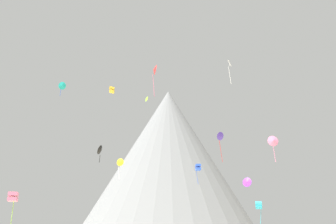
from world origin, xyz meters
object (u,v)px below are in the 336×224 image
(kite_teal_high, at_px, (62,86))
(kite_violet_low, at_px, (247,182))
(kite_blue_mid, at_px, (198,168))
(kite_black_mid, at_px, (100,150))
(kite_lime_high, at_px, (147,99))
(rock_massif, at_px, (171,161))
(kite_red_high, at_px, (154,70))
(kite_cyan_low, at_px, (259,205))
(kite_gold_mid, at_px, (112,90))
(kite_white_high, at_px, (230,66))
(kite_pink_mid, at_px, (273,141))
(kite_yellow_low, at_px, (120,163))
(kite_rainbow_low, at_px, (13,197))
(kite_indigo_mid, at_px, (221,137))

(kite_teal_high, distance_m, kite_violet_low, 46.54)
(kite_blue_mid, bearing_deg, kite_black_mid, 18.19)
(kite_lime_high, bearing_deg, rock_massif, -36.46)
(kite_blue_mid, relative_size, kite_violet_low, 2.65)
(kite_red_high, height_order, kite_blue_mid, kite_red_high)
(kite_teal_high, height_order, kite_cyan_low, kite_teal_high)
(kite_teal_high, distance_m, kite_gold_mid, 30.34)
(kite_white_high, relative_size, kite_pink_mid, 1.38)
(kite_violet_low, bearing_deg, kite_teal_high, -165.41)
(rock_massif, relative_size, kite_yellow_low, 25.70)
(kite_rainbow_low, xyz_separation_m, kite_cyan_low, (41.82, 23.86, -0.26))
(kite_lime_high, bearing_deg, kite_gold_mid, 141.10)
(kite_pink_mid, height_order, kite_yellow_low, kite_pink_mid)
(kite_pink_mid, relative_size, kite_gold_mid, 4.40)
(rock_massif, distance_m, kite_rainbow_low, 79.87)
(kite_yellow_low, xyz_separation_m, kite_lime_high, (3.30, 20.18, 17.75))
(kite_rainbow_low, relative_size, kite_pink_mid, 1.12)
(rock_massif, xyz_separation_m, kite_rainbow_low, (-25.01, -73.91, -17.07))
(kite_red_high, xyz_separation_m, kite_gold_mid, (-6.45, -5.57, -5.93))
(kite_yellow_low, distance_m, kite_black_mid, 13.23)
(rock_massif, xyz_separation_m, kite_blue_mid, (4.23, -49.67, -9.36))
(kite_gold_mid, bearing_deg, rock_massif, -13.42)
(kite_pink_mid, xyz_separation_m, kite_violet_low, (-2.85, 7.22, -5.77))
(kite_violet_low, bearing_deg, kite_white_high, 121.92)
(rock_massif, distance_m, kite_indigo_mid, 60.58)
(kite_cyan_low, distance_m, kite_blue_mid, 14.90)
(kite_pink_mid, xyz_separation_m, kite_yellow_low, (-24.39, 1.04, -3.44))
(kite_cyan_low, height_order, kite_lime_high, kite_lime_high)
(kite_teal_high, distance_m, kite_cyan_low, 51.11)
(kite_white_high, bearing_deg, kite_teal_high, 166.74)
(kite_blue_mid, xyz_separation_m, kite_violet_low, (6.83, -14.46, -4.55))
(rock_massif, bearing_deg, kite_black_mid, -104.88)
(kite_blue_mid, bearing_deg, kite_pink_mid, 107.40)
(kite_white_high, distance_m, kite_violet_low, 28.93)
(kite_indigo_mid, bearing_deg, kite_black_mid, 144.03)
(kite_yellow_low, bearing_deg, kite_lime_high, 100.83)
(kite_cyan_low, height_order, kite_indigo_mid, kite_indigo_mid)
(kite_rainbow_low, height_order, kite_pink_mid, kite_pink_mid)
(kite_red_high, relative_size, kite_violet_low, 3.62)
(kite_white_high, xyz_separation_m, kite_lime_high, (-18.75, 3.48, -6.86))
(kite_white_high, bearing_deg, kite_yellow_low, -151.08)
(kite_rainbow_low, height_order, kite_red_high, kite_red_high)
(kite_rainbow_low, height_order, kite_gold_mid, kite_gold_mid)
(kite_teal_high, height_order, kite_lime_high, kite_teal_high)
(kite_teal_high, xyz_separation_m, kite_red_high, (21.56, -18.71, -4.22))
(kite_yellow_low, height_order, kite_gold_mid, kite_gold_mid)
(kite_teal_high, relative_size, kite_gold_mid, 3.55)
(rock_massif, bearing_deg, kite_indigo_mid, -82.77)
(kite_pink_mid, xyz_separation_m, kite_lime_high, (-21.08, 21.22, 14.32))
(kite_rainbow_low, xyz_separation_m, kite_pink_mid, (38.91, 2.56, 8.93))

